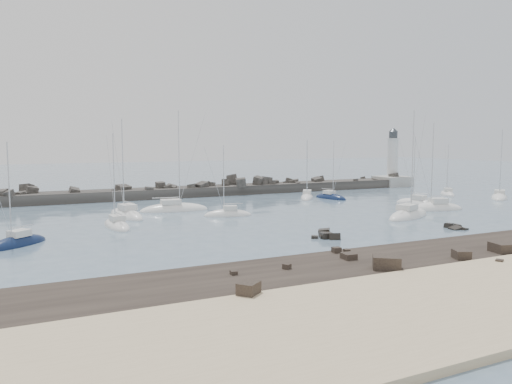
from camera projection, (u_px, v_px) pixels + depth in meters
ground at (309, 224)px, 65.03m from camera, size 400.00×400.00×0.00m
rock_shelf at (438, 259)px, 45.35m from camera, size 140.00×12.00×1.82m
rock_cluster_near at (327, 236)px, 55.62m from camera, size 3.52×4.23×1.40m
rock_cluster_far at (455, 228)px, 61.39m from camera, size 3.04×3.00×1.12m
breakwater at (170, 195)px, 95.70m from camera, size 115.00×7.56×5.45m
lighthouse at (392, 173)px, 119.14m from camera, size 7.00×7.00×14.60m
sailboat_1 at (126, 216)px, 70.57m from camera, size 4.70×9.83×15.00m
sailboat_2 at (17, 244)px, 51.23m from camera, size 6.96×6.39×11.61m
sailboat_3 at (117, 226)px, 62.21m from camera, size 3.05×8.12×12.64m
sailboat_4 at (174, 210)px, 76.69m from camera, size 10.83×4.48×16.46m
sailboat_5 at (228, 215)px, 71.47m from camera, size 7.19×4.01×11.02m
sailboat_6 at (307, 198)px, 92.99m from camera, size 6.11×7.39×11.88m
sailboat_7 at (408, 216)px, 70.26m from camera, size 10.69×6.98×16.20m
sailboat_8 at (331, 198)px, 93.07m from camera, size 3.77×7.65×11.68m
sailboat_9 at (435, 209)px, 77.67m from camera, size 9.61×5.16×14.62m
sailboat_10 at (416, 204)px, 83.96m from camera, size 4.13×8.11×12.46m
sailboat_11 at (499, 198)px, 93.03m from camera, size 8.73×7.54×13.94m
sailboat_12 at (447, 195)px, 98.86m from camera, size 5.46×6.84×10.88m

